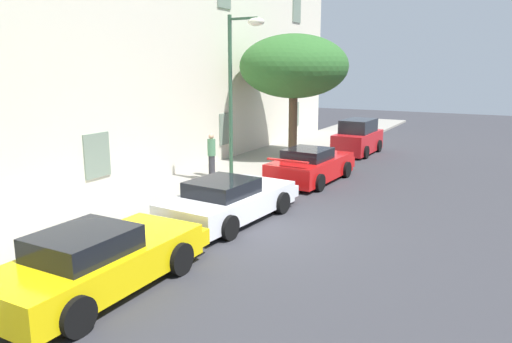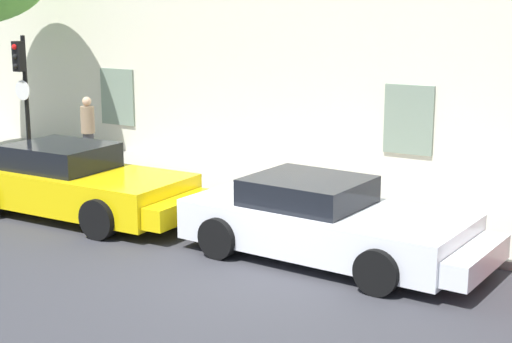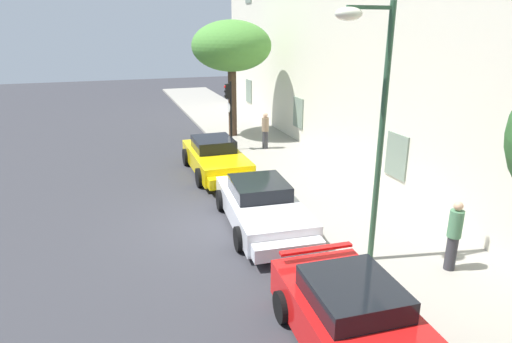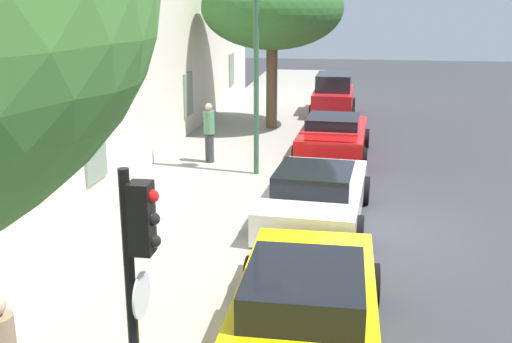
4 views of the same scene
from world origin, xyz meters
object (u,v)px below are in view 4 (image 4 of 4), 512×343
tree_midblock (272,8)px  traffic_light (138,277)px  sportscar_white_middle (334,137)px  hatchback_parked (333,97)px  pedestrian_strolling (209,132)px  street_lamp (272,18)px  sportscar_red_lead (306,305)px  sportscar_yellow_flank (317,193)px

tree_midblock → traffic_light: (-17.45, -0.97, -2.18)m
sportscar_white_middle → hatchback_parked: (6.80, 0.20, 0.23)m
hatchback_parked → pedestrian_strolling: (-8.73, 3.41, 0.22)m
pedestrian_strolling → street_lamp: bearing=-117.7°
pedestrian_strolling → sportscar_red_lead: bearing=-159.2°
hatchback_parked → tree_midblock: 5.51m
sportscar_white_middle → traffic_light: (-14.09, 1.45, 1.74)m
street_lamp → tree_midblock: bearing=7.0°
sportscar_red_lead → pedestrian_strolling: bearing=20.8°
sportscar_red_lead → sportscar_yellow_flank: bearing=1.4°
sportscar_yellow_flank → traffic_light: size_ratio=1.58×
sportscar_red_lead → sportscar_white_middle: bearing=-0.5°
sportscar_red_lead → hatchback_parked: hatchback_parked is taller
sportscar_yellow_flank → traffic_light: bearing=171.5°
sportscar_white_middle → street_lamp: bearing=151.0°
pedestrian_strolling → traffic_light: bearing=-169.9°
sportscar_yellow_flank → street_lamp: (2.93, 1.42, 3.75)m
sportscar_yellow_flank → sportscar_white_middle: (5.89, -0.22, 0.01)m
sportscar_red_lead → sportscar_yellow_flank: (5.29, 0.13, -0.04)m
hatchback_parked → street_lamp: street_lamp is taller
sportscar_red_lead → sportscar_white_middle: size_ratio=1.03×
sportscar_white_middle → tree_midblock: tree_midblock is taller
street_lamp → hatchback_parked: bearing=-8.4°
street_lamp → traffic_light: bearing=-179.0°
street_lamp → sportscar_red_lead: bearing=-169.3°
sportscar_yellow_flank → sportscar_white_middle: size_ratio=1.05×
hatchback_parked → street_lamp: bearing=171.6°
sportscar_white_middle → hatchback_parked: size_ratio=1.26×
sportscar_white_middle → pedestrian_strolling: size_ratio=2.76×
sportscar_white_middle → hatchback_parked: hatchback_parked is taller
sportscar_red_lead → hatchback_parked: bearing=0.3°
hatchback_parked → pedestrian_strolling: bearing=158.7°
sportscar_yellow_flank → tree_midblock: size_ratio=0.87×
street_lamp → pedestrian_strolling: bearing=62.3°
sportscar_white_middle → pedestrian_strolling: (-1.93, 3.60, 0.45)m
sportscar_yellow_flank → street_lamp: 4.96m
traffic_light → pedestrian_strolling: bearing=10.1°
sportscar_red_lead → pedestrian_strolling: size_ratio=2.85×
street_lamp → sportscar_yellow_flank: bearing=-154.1°
tree_midblock → traffic_light: 17.62m
street_lamp → pedestrian_strolling: size_ratio=3.48×
tree_midblock → traffic_light: bearing=-176.8°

